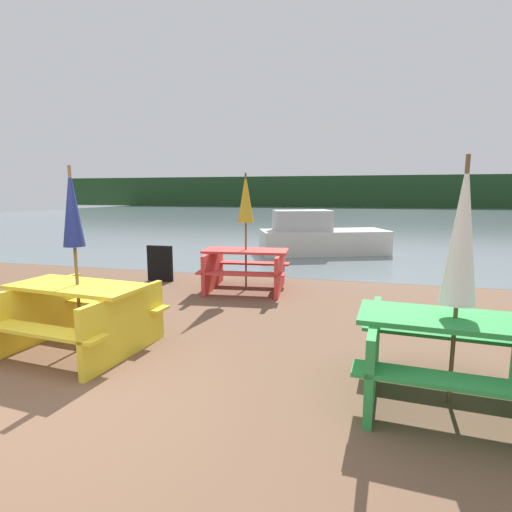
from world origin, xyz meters
TOP-DOWN VIEW (x-y plane):
  - ground_plane at (0.00, 0.00)m, footprint 60.00×60.00m
  - water at (0.00, 30.93)m, footprint 60.00×50.00m
  - far_treeline at (0.00, 50.93)m, footprint 80.00×1.60m
  - picnic_table_green at (3.40, 1.14)m, footprint 1.70×1.51m
  - picnic_table_yellow at (-0.57, 1.38)m, footprint 1.72×1.54m
  - picnic_table_red at (0.52, 4.71)m, footprint 1.70×1.53m
  - umbrella_navy at (-0.57, 1.38)m, footprint 0.24×0.24m
  - umbrella_gold at (0.52, 4.71)m, footprint 0.30×0.30m
  - umbrella_white at (3.40, 1.14)m, footprint 0.29×0.29m
  - boat at (1.43, 9.68)m, footprint 4.04×2.69m
  - signboard at (-1.42, 4.97)m, footprint 0.55×0.08m

SIDE VIEW (x-z plane):
  - water at x=0.00m, z-range 0.00..0.00m
  - ground_plane at x=0.00m, z-range 0.00..0.00m
  - signboard at x=-1.42m, z-range 0.00..0.75m
  - picnic_table_red at x=0.52m, z-range 0.07..0.84m
  - picnic_table_yellow at x=-0.57m, z-range 0.07..0.85m
  - picnic_table_green at x=3.40m, z-range 0.07..0.85m
  - boat at x=1.43m, z-range -0.17..1.15m
  - umbrella_white at x=3.40m, z-range 0.44..2.58m
  - umbrella_navy at x=-0.57m, z-range 0.58..2.72m
  - umbrella_gold at x=0.52m, z-range 0.62..2.82m
  - far_treeline at x=0.00m, z-range 0.00..4.00m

